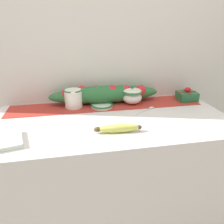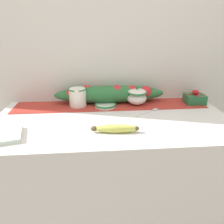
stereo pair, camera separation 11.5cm
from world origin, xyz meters
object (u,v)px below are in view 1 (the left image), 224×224
at_px(spoon, 150,108).
at_px(gift_box, 187,96).
at_px(small_dish, 102,105).
at_px(cream_pitcher, 73,98).
at_px(banana, 118,128).
at_px(sugar_bowl, 132,95).
at_px(napkin_stack, 2,141).

relative_size(spoon, gift_box, 1.32).
bearing_deg(small_dish, spoon, -16.55).
xyz_separation_m(cream_pitcher, banana, (0.20, -0.38, -0.04)).
relative_size(sugar_bowl, napkin_stack, 0.79).
height_order(spoon, gift_box, gift_box).
distance_m(cream_pitcher, banana, 0.43).
bearing_deg(napkin_stack, small_dish, 35.66).
height_order(banana, gift_box, gift_box).
height_order(spoon, napkin_stack, napkin_stack).
xyz_separation_m(cream_pitcher, small_dish, (0.17, -0.03, -0.05)).
relative_size(spoon, napkin_stack, 1.00).
bearing_deg(small_dish, banana, -85.68).
bearing_deg(napkin_stack, banana, 0.70).
height_order(small_dish, banana, banana).
xyz_separation_m(banana, spoon, (0.26, 0.26, -0.02)).
height_order(cream_pitcher, napkin_stack, cream_pitcher).
relative_size(sugar_bowl, banana, 0.55).
xyz_separation_m(cream_pitcher, sugar_bowl, (0.37, -0.00, -0.01)).
relative_size(banana, spoon, 1.43).
bearing_deg(spoon, small_dish, 130.17).
bearing_deg(cream_pitcher, small_dish, -10.26).
bearing_deg(sugar_bowl, banana, -115.07).
relative_size(small_dish, spoon, 0.84).
relative_size(sugar_bowl, small_dish, 0.93).
bearing_deg(spoon, sugar_bowl, 92.84).
distance_m(sugar_bowl, small_dish, 0.21).
distance_m(cream_pitcher, spoon, 0.47).
bearing_deg(banana, cream_pitcher, 117.60).
bearing_deg(gift_box, small_dish, -178.00).
relative_size(cream_pitcher, sugar_bowl, 1.03).
relative_size(banana, napkin_stack, 1.44).
distance_m(small_dish, banana, 0.35).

